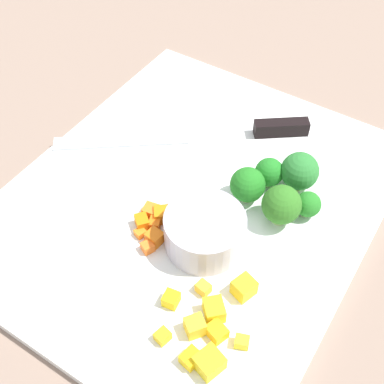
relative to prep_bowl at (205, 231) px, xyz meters
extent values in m
plane|color=gray|center=(0.05, 0.05, -0.03)|extent=(4.00, 4.00, 0.00)
cube|color=white|center=(0.05, 0.05, -0.03)|extent=(0.46, 0.39, 0.01)
cylinder|color=#B9B3C3|center=(0.00, 0.00, 0.00)|extent=(0.09, 0.09, 0.04)
cube|color=silver|center=(0.08, 0.17, -0.02)|extent=(0.12, 0.15, 0.00)
cube|color=black|center=(0.20, 0.01, -0.01)|extent=(0.05, 0.07, 0.02)
cube|color=orange|center=(-0.04, 0.05, -0.01)|extent=(0.02, 0.02, 0.01)
cube|color=orange|center=(-0.01, 0.06, -0.01)|extent=(0.02, 0.02, 0.01)
cube|color=orange|center=(0.00, 0.06, -0.01)|extent=(0.02, 0.02, 0.01)
cube|color=orange|center=(0.01, 0.05, -0.02)|extent=(0.02, 0.02, 0.01)
cube|color=orange|center=(-0.02, 0.07, -0.01)|extent=(0.02, 0.02, 0.01)
cube|color=orange|center=(-0.03, 0.06, -0.02)|extent=(0.01, 0.01, 0.01)
cube|color=orange|center=(-0.03, 0.05, -0.01)|extent=(0.02, 0.02, 0.01)
cube|color=orange|center=(0.00, 0.07, -0.01)|extent=(0.02, 0.02, 0.01)
cube|color=yellow|center=(-0.11, -0.07, -0.01)|extent=(0.03, 0.03, 0.02)
cube|color=yellow|center=(-0.08, -0.09, -0.01)|extent=(0.02, 0.02, 0.01)
cube|color=yellow|center=(-0.08, -0.01, -0.01)|extent=(0.02, 0.02, 0.01)
cube|color=yellow|center=(-0.09, -0.05, -0.01)|extent=(0.02, 0.02, 0.02)
cube|color=yellow|center=(-0.07, -0.05, -0.01)|extent=(0.03, 0.03, 0.02)
cube|color=yellow|center=(-0.05, -0.03, -0.01)|extent=(0.01, 0.02, 0.01)
cube|color=yellow|center=(-0.08, -0.06, -0.01)|extent=(0.02, 0.02, 0.01)
cube|color=yellow|center=(-0.11, -0.02, -0.01)|extent=(0.02, 0.01, 0.01)
cube|color=yellow|center=(-0.12, -0.06, -0.01)|extent=(0.02, 0.02, 0.01)
cube|color=yellow|center=(-0.03, -0.06, -0.01)|extent=(0.03, 0.02, 0.02)
cylinder|color=#91BA6C|center=(0.09, -0.07, -0.02)|extent=(0.01, 0.01, 0.01)
sphere|color=#257B24|center=(0.09, -0.07, 0.00)|extent=(0.03, 0.03, 0.03)
cylinder|color=#93B25A|center=(0.08, -0.01, -0.01)|extent=(0.01, 0.01, 0.01)
sphere|color=#227A21|center=(0.08, -0.01, 0.00)|extent=(0.04, 0.04, 0.04)
cylinder|color=#98BC5A|center=(0.13, -0.05, -0.01)|extent=(0.02, 0.02, 0.01)
sphere|color=#2C7B32|center=(0.13, -0.05, 0.01)|extent=(0.04, 0.04, 0.04)
cylinder|color=#93BA6A|center=(0.07, -0.05, -0.01)|extent=(0.02, 0.02, 0.02)
sphere|color=#307321|center=(0.07, -0.05, 0.01)|extent=(0.04, 0.04, 0.04)
cylinder|color=#90B561|center=(0.11, -0.02, -0.02)|extent=(0.01, 0.01, 0.01)
sphere|color=#217B23|center=(0.11, -0.02, 0.00)|extent=(0.03, 0.03, 0.03)
camera|label=1|loc=(-0.27, -0.16, 0.43)|focal=47.96mm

